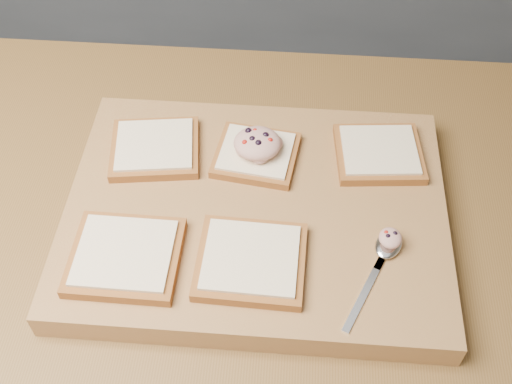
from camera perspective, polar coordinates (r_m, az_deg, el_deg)
island_counter at (r=1.24m, az=-8.07°, el=-16.04°), size 2.00×0.80×0.90m
cutting_board at (r=0.84m, az=-0.00°, el=-1.94°), size 0.49×0.37×0.04m
bread_far_left at (r=0.89m, az=-8.98°, el=3.89°), size 0.13×0.12×0.02m
bread_far_center at (r=0.87m, az=0.01°, el=3.36°), size 0.12×0.11×0.02m
bread_far_right at (r=0.89m, az=10.87°, el=3.42°), size 0.12×0.12×0.02m
bread_near_left at (r=0.78m, az=-11.55°, el=-5.61°), size 0.13×0.12×0.02m
bread_near_center at (r=0.76m, az=-0.46°, el=-6.13°), size 0.13×0.12×0.02m
tuna_salad_dollop at (r=0.85m, az=0.12°, el=4.37°), size 0.06×0.06×0.03m
spoon at (r=0.79m, az=11.41°, el=-5.19°), size 0.08×0.15×0.01m
spoon_salad at (r=0.79m, az=11.85°, el=-4.01°), size 0.03×0.03×0.02m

